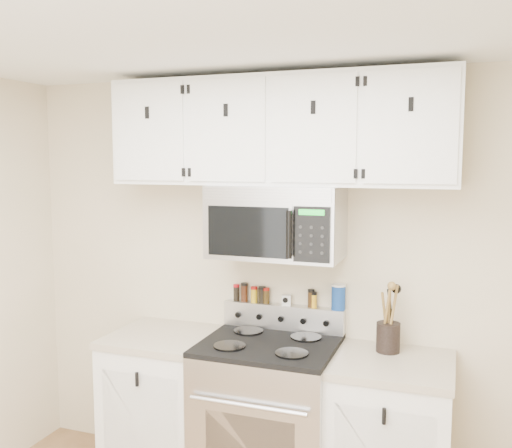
{
  "coord_description": "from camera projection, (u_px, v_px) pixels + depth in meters",
  "views": [
    {
      "loc": [
        1.0,
        -1.57,
        1.99
      ],
      "look_at": [
        -0.09,
        1.45,
        1.62
      ],
      "focal_mm": 40.0,
      "sensor_mm": 36.0,
      "label": 1
    }
  ],
  "objects": [
    {
      "name": "back_wall",
      "position": [
        285.0,
        280.0,
        3.52
      ],
      "size": [
        3.5,
        0.01,
        2.5
      ],
      "primitive_type": "cube",
      "color": "#BBB08C",
      "rests_on": "floor"
    },
    {
      "name": "range",
      "position": [
        269.0,
        420.0,
        3.31
      ],
      "size": [
        0.76,
        0.65,
        1.1
      ],
      "color": "#B7B7BA",
      "rests_on": "floor"
    },
    {
      "name": "base_cabinet_left",
      "position": [
        165.0,
        405.0,
        3.56
      ],
      "size": [
        0.64,
        0.62,
        0.92
      ],
      "color": "white",
      "rests_on": "floor"
    },
    {
      "name": "base_cabinet_right",
      "position": [
        390.0,
        442.0,
        3.1
      ],
      "size": [
        0.64,
        0.62,
        0.92
      ],
      "color": "white",
      "rests_on": "floor"
    },
    {
      "name": "microwave",
      "position": [
        276.0,
        222.0,
        3.3
      ],
      "size": [
        0.76,
        0.44,
        0.42
      ],
      "color": "#9E9EA3",
      "rests_on": "back_wall"
    },
    {
      "name": "upper_cabinets",
      "position": [
        278.0,
        131.0,
        3.26
      ],
      "size": [
        2.0,
        0.35,
        0.62
      ],
      "color": "white",
      "rests_on": "back_wall"
    },
    {
      "name": "utensil_crock",
      "position": [
        388.0,
        335.0,
        3.17
      ],
      "size": [
        0.13,
        0.13,
        0.38
      ],
      "color": "black",
      "rests_on": "base_cabinet_right"
    },
    {
      "name": "kitchen_timer",
      "position": [
        286.0,
        300.0,
        3.49
      ],
      "size": [
        0.06,
        0.06,
        0.06
      ],
      "primitive_type": "cube",
      "rotation": [
        0.0,
        0.0,
        0.25
      ],
      "color": "white",
      "rests_on": "range"
    },
    {
      "name": "salt_canister",
      "position": [
        338.0,
        297.0,
        3.38
      ],
      "size": [
        0.08,
        0.08,
        0.15
      ],
      "color": "navy",
      "rests_on": "range"
    },
    {
      "name": "spice_jar_0",
      "position": [
        236.0,
        292.0,
        3.6
      ],
      "size": [
        0.04,
        0.04,
        0.1
      ],
      "color": "black",
      "rests_on": "range"
    },
    {
      "name": "spice_jar_1",
      "position": [
        244.0,
        292.0,
        3.58
      ],
      "size": [
        0.04,
        0.04,
        0.12
      ],
      "color": "#381A0D",
      "rests_on": "range"
    },
    {
      "name": "spice_jar_2",
      "position": [
        254.0,
        294.0,
        3.56
      ],
      "size": [
        0.04,
        0.04,
        0.1
      ],
      "color": "gold",
      "rests_on": "range"
    },
    {
      "name": "spice_jar_3",
      "position": [
        262.0,
        295.0,
        3.54
      ],
      "size": [
        0.05,
        0.05,
        0.1
      ],
      "color": "black",
      "rests_on": "range"
    },
    {
      "name": "spice_jar_4",
      "position": [
        266.0,
        295.0,
        3.53
      ],
      "size": [
        0.04,
        0.04,
        0.1
      ],
      "color": "#38270D",
      "rests_on": "range"
    },
    {
      "name": "spice_jar_5",
      "position": [
        311.0,
        298.0,
        3.44
      ],
      "size": [
        0.04,
        0.04,
        0.11
      ],
      "color": "#39220D",
      "rests_on": "range"
    },
    {
      "name": "spice_jar_6",
      "position": [
        314.0,
        300.0,
        3.43
      ],
      "size": [
        0.04,
        0.04,
        0.1
      ],
      "color": "gold",
      "rests_on": "range"
    }
  ]
}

